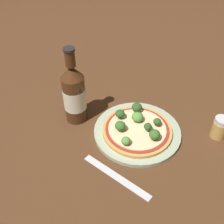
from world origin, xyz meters
TOP-DOWN VIEW (x-y plane):
  - ground_plane at (0.00, 0.00)m, footprint 3.00×3.00m
  - plate at (0.01, -0.01)m, footprint 0.25×0.25m
  - pizza at (0.00, -0.01)m, footprint 0.20×0.20m
  - broccoli_floret_0 at (-0.03, 0.02)m, footprint 0.03×0.03m
  - broccoli_floret_1 at (0.06, 0.02)m, footprint 0.03×0.03m
  - broccoli_floret_2 at (0.01, 0.05)m, footprint 0.03×0.03m
  - broccoli_floret_3 at (0.03, 0.00)m, footprint 0.03×0.03m
  - broccoli_floret_4 at (0.01, -0.04)m, footprint 0.02×0.02m
  - broccoli_floret_5 at (-0.07, -0.02)m, footprint 0.02×0.02m
  - broccoli_floret_6 at (0.04, -0.06)m, footprint 0.02×0.02m
  - broccoli_floret_7 at (-0.01, -0.07)m, footprint 0.03×0.03m
  - beer_bottle at (-0.04, 0.18)m, footprint 0.07×0.07m
  - pepper_shaker at (0.12, -0.21)m, footprint 0.04×0.04m
  - fork at (-0.16, -0.04)m, footprint 0.04×0.20m

SIDE VIEW (x-z plane):
  - ground_plane at x=0.00m, z-range 0.00..0.00m
  - fork at x=-0.16m, z-range 0.00..0.00m
  - plate at x=0.01m, z-range 0.00..0.01m
  - pizza at x=0.00m, z-range 0.01..0.03m
  - pepper_shaker at x=0.12m, z-range 0.00..0.07m
  - broccoli_floret_5 at x=-0.07m, z-range 0.03..0.05m
  - broccoli_floret_1 at x=0.06m, z-range 0.03..0.05m
  - broccoli_floret_3 at x=0.03m, z-range 0.03..0.06m
  - broccoli_floret_6 at x=0.04m, z-range 0.03..0.05m
  - broccoli_floret_4 at x=0.01m, z-range 0.03..0.06m
  - broccoli_floret_7 at x=-0.01m, z-range 0.03..0.06m
  - broccoli_floret_2 at x=0.01m, z-range 0.03..0.06m
  - broccoli_floret_0 at x=-0.03m, z-range 0.03..0.06m
  - beer_bottle at x=-0.04m, z-range -0.03..0.21m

